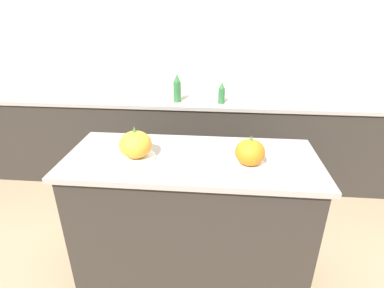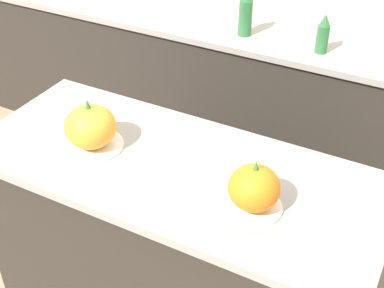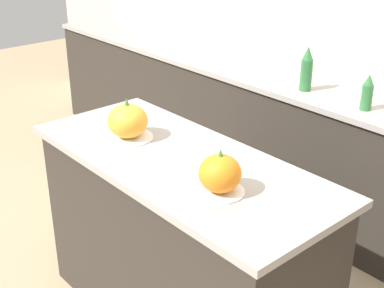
{
  "view_description": "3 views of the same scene",
  "coord_description": "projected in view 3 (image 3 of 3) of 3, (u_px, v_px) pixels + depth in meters",
  "views": [
    {
      "loc": [
        0.15,
        -1.63,
        1.79
      ],
      "look_at": [
        0.0,
        -0.0,
        1.03
      ],
      "focal_mm": 28.0,
      "sensor_mm": 36.0,
      "label": 1
    },
    {
      "loc": [
        0.79,
        -1.33,
        2.14
      ],
      "look_at": [
        0.06,
        0.03,
        1.04
      ],
      "focal_mm": 50.0,
      "sensor_mm": 36.0,
      "label": 2
    },
    {
      "loc": [
        1.66,
        -1.38,
        2.0
      ],
      "look_at": [
        0.05,
        0.04,
        1.02
      ],
      "focal_mm": 50.0,
      "sensor_mm": 36.0,
      "label": 3
    }
  ],
  "objects": [
    {
      "name": "kitchen_island",
      "position": [
        180.0,
        245.0,
        2.6
      ],
      "size": [
        1.56,
        0.66,
        0.94
      ],
      "color": "#2D2823",
      "rests_on": "ground_plane"
    },
    {
      "name": "pumpkin_cake_left",
      "position": [
        128.0,
        122.0,
        2.57
      ],
      "size": [
        0.24,
        0.24,
        0.21
      ],
      "color": "white",
      "rests_on": "kitchen_island"
    },
    {
      "name": "bottle_short",
      "position": [
        367.0,
        93.0,
        2.98
      ],
      "size": [
        0.06,
        0.06,
        0.21
      ],
      "color": "#2D6B38",
      "rests_on": "back_counter"
    },
    {
      "name": "back_counter",
      "position": [
        342.0,
        165.0,
        3.41
      ],
      "size": [
        6.0,
        0.6,
        0.92
      ],
      "color": "#2D2823",
      "rests_on": "ground_plane"
    },
    {
      "name": "bottle_tall",
      "position": [
        307.0,
        69.0,
        3.27
      ],
      "size": [
        0.07,
        0.07,
        0.28
      ],
      "color": "#2D6B38",
      "rests_on": "back_counter"
    },
    {
      "name": "pumpkin_cake_right",
      "position": [
        220.0,
        175.0,
        2.09
      ],
      "size": [
        0.2,
        0.2,
        0.19
      ],
      "color": "white",
      "rests_on": "kitchen_island"
    }
  ]
}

